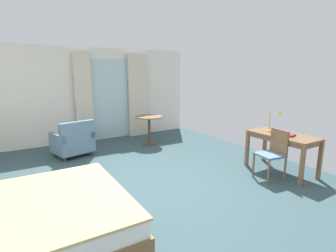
{
  "coord_description": "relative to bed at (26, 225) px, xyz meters",
  "views": [
    {
      "loc": [
        -1.79,
        -3.45,
        1.86
      ],
      "look_at": [
        0.5,
        0.31,
        0.95
      ],
      "focal_mm": 27.69,
      "sensor_mm": 36.0,
      "label": 1
    }
  ],
  "objects": [
    {
      "name": "curtain_panel_right",
      "position": [
        3.21,
        4.07,
        0.93
      ],
      "size": [
        0.57,
        0.1,
        2.37
      ],
      "primitive_type": "cube",
      "color": "beige",
      "rests_on": "ground"
    },
    {
      "name": "armchair_by_window",
      "position": [
        1.11,
        2.99,
        0.08
      ],
      "size": [
        0.92,
        0.86,
        0.83
      ],
      "color": "slate",
      "rests_on": "ground"
    },
    {
      "name": "wall_back",
      "position": [
        1.78,
        4.25,
        1.0
      ],
      "size": [
        6.02,
        0.12,
        2.52
      ],
      "primitive_type": "cube",
      "color": "white",
      "rests_on": "ground"
    },
    {
      "name": "bed",
      "position": [
        0.0,
        0.0,
        0.0
      ],
      "size": [
        2.05,
        1.87,
        0.96
      ],
      "color": "brown",
      "rests_on": "ground"
    },
    {
      "name": "closed_book",
      "position": [
        4.24,
        -0.14,
        0.49
      ],
      "size": [
        0.25,
        0.29,
        0.03
      ],
      "primitive_type": "cube",
      "rotation": [
        0.0,
        0.0,
        0.25
      ],
      "color": "maroon",
      "rests_on": "writing_desk"
    },
    {
      "name": "balcony_glass_door",
      "position": [
        2.44,
        4.17,
        0.85
      ],
      "size": [
        1.12,
        0.02,
        2.21
      ],
      "primitive_type": "cube",
      "color": "silver",
      "rests_on": "ground"
    },
    {
      "name": "ground",
      "position": [
        1.78,
        0.53,
        -0.31
      ],
      "size": [
        6.42,
        7.96,
        0.1
      ],
      "primitive_type": "cube",
      "color": "#334C51"
    },
    {
      "name": "writing_desk",
      "position": [
        4.26,
        -0.04,
        0.38
      ],
      "size": [
        0.6,
        1.22,
        0.73
      ],
      "color": "brown",
      "rests_on": "ground"
    },
    {
      "name": "desk_lamp",
      "position": [
        4.32,
        0.15,
        0.8
      ],
      "size": [
        0.21,
        0.28,
        0.46
      ],
      "color": "tan",
      "rests_on": "writing_desk"
    },
    {
      "name": "round_cafe_table",
      "position": [
        3.04,
        3.02,
        0.29
      ],
      "size": [
        0.71,
        0.71,
        0.74
      ],
      "color": "brown",
      "rests_on": "ground"
    },
    {
      "name": "curtain_panel_left",
      "position": [
        1.66,
        4.07,
        0.93
      ],
      "size": [
        0.44,
        0.1,
        2.37
      ],
      "primitive_type": "cube",
      "color": "beige",
      "rests_on": "ground"
    },
    {
      "name": "desk_chair",
      "position": [
        3.87,
        -0.15,
        0.24
      ],
      "size": [
        0.47,
        0.46,
        0.88
      ],
      "color": "slate",
      "rests_on": "ground"
    }
  ]
}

